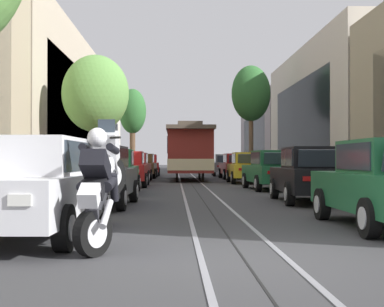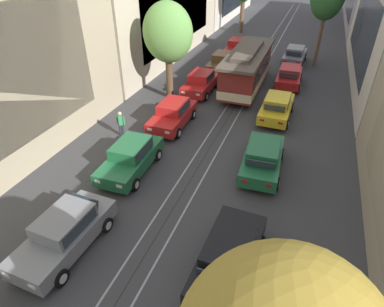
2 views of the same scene
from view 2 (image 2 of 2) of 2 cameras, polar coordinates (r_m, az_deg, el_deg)
The scene contains 17 objects.
ground_plane at distance 27.82m, azimuth 9.82°, elevation 11.84°, with size 168.33×168.33×0.00m, color #38383A.
trolley_track_rails at distance 32.22m, azimuth 11.63°, elevation 14.66°, with size 1.14×75.33×0.01m.
building_facade_left at distance 31.16m, azimuth -9.59°, elevation 23.46°, with size 5.99×67.03×10.60m.
parked_car_grey_second_left at distance 13.43m, azimuth -21.34°, elevation -12.75°, with size 2.12×4.41×1.58m.
parked_car_green_mid_left at distance 16.71m, azimuth -10.63°, elevation -0.65°, with size 2.09×4.40×1.58m.
parked_car_red_fourth_left at distance 20.65m, azimuth -3.36°, elevation 6.89°, with size 2.03×4.37×1.58m.
parked_car_red_fifth_left at distance 25.60m, azimuth 1.55°, elevation 12.32°, with size 2.02×4.37×1.58m.
parked_car_brown_sixth_left at distance 30.39m, azimuth 5.26°, elevation 15.63°, with size 2.04×4.38×1.58m.
parked_car_red_far_left at distance 35.15m, azimuth 7.74°, elevation 17.93°, with size 2.11×4.41×1.58m.
parked_car_black_second_right at distance 11.94m, azimuth 6.40°, elevation -17.27°, with size 2.09×4.40×1.58m.
parked_car_green_mid_right at distance 16.78m, azimuth 12.24°, elevation -0.69°, with size 2.14×4.42×1.58m.
parked_car_yellow_fourth_right at distance 22.28m, azimuth 14.57°, elevation 7.90°, with size 2.04×4.38×1.58m.
parked_car_red_fifth_right at distance 28.02m, azimuth 16.61°, elevation 12.86°, with size 2.07×4.39×1.58m.
parked_car_grey_sixth_right at distance 33.70m, azimuth 17.50°, elevation 16.08°, with size 2.11×4.41×1.58m.
street_tree_kerb_left_second at distance 23.63m, azimuth -4.25°, elevation 20.16°, with size 3.51×2.82×6.72m.
cable_car_trolley at distance 25.92m, azimuth 9.49°, elevation 14.19°, with size 2.56×9.14×3.28m.
pedestrian_on_left_pavement at distance 19.80m, azimuth -12.31°, elevation 5.28°, with size 0.55×0.42×1.62m.
Camera 2 is at (4.50, 1.36, 9.99)m, focal length 30.54 mm.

